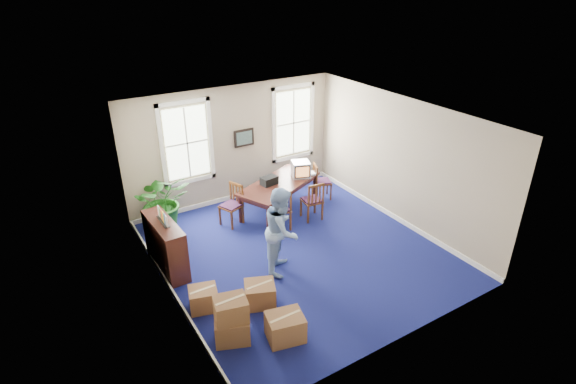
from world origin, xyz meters
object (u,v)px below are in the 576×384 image
conference_table (279,196)px  chair_near_left (279,209)px  crt_tv (301,169)px  man (282,230)px  cardboard_boxes (241,310)px  credenza (166,245)px  potted_plant (163,201)px

conference_table → chair_near_left: 0.96m
crt_tv → man: man is taller
crt_tv → cardboard_boxes: crt_tv is taller
chair_near_left → cardboard_boxes: 3.64m
crt_tv → credenza: bearing=-145.5°
credenza → cardboard_boxes: bearing=-81.3°
potted_plant → crt_tv: bearing=-10.4°
conference_table → chair_near_left: chair_near_left is taller
conference_table → man: man is taller
potted_plant → man: bearing=-61.9°
conference_table → potted_plant: bearing=142.0°
man → credenza: man is taller
man → credenza: bearing=99.4°
potted_plant → cardboard_boxes: bearing=-90.0°
potted_plant → cardboard_boxes: 4.27m
crt_tv → conference_table: bearing=-155.4°
chair_near_left → credenza: bearing=11.3°
conference_table → credenza: 3.55m
conference_table → cardboard_boxes: (-2.90, -3.54, 0.05)m
conference_table → crt_tv: size_ratio=4.73×
crt_tv → potted_plant: 3.68m
conference_table → credenza: size_ratio=1.58×
potted_plant → chair_near_left: bearing=-32.4°
crt_tv → man: 3.09m
chair_near_left → potted_plant: 2.86m
conference_table → credenza: credenza is taller
conference_table → potted_plant: (-2.90, 0.72, 0.33)m
crt_tv → credenza: (-4.11, -1.05, -0.43)m
man → crt_tv: bearing=0.7°
potted_plant → conference_table: bearing=-13.9°
credenza → man: bearing=-34.2°
chair_near_left → man: (-0.80, -1.48, 0.41)m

